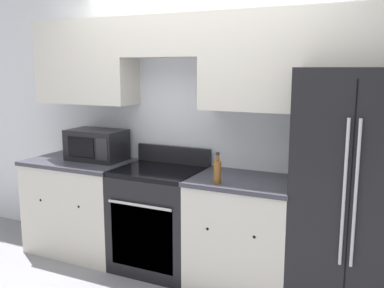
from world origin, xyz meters
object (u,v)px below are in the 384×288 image
(bottle, at_px, (217,171))
(refrigerator, at_px, (354,192))
(oven_range, at_px, (159,218))
(microwave, at_px, (97,145))

(bottle, bearing_deg, refrigerator, 14.42)
(refrigerator, distance_m, bottle, 1.01)
(oven_range, xyz_separation_m, bottle, (0.64, -0.21, 0.55))
(refrigerator, bearing_deg, microwave, 178.82)
(oven_range, xyz_separation_m, refrigerator, (1.61, 0.04, 0.43))
(microwave, relative_size, bottle, 2.24)
(refrigerator, bearing_deg, bottle, -165.58)
(refrigerator, relative_size, bottle, 7.39)
(microwave, height_order, bottle, microwave)
(microwave, bearing_deg, oven_range, -7.06)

